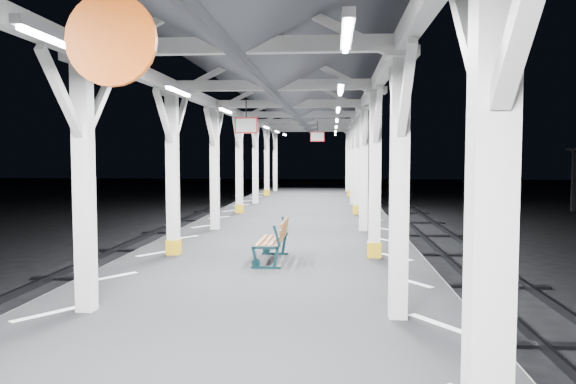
# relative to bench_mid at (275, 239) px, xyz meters

# --- Properties ---
(ground) EXTENTS (120.00, 120.00, 0.00)m
(ground) POSITION_rel_bench_mid_xyz_m (-0.10, -1.55, -1.43)
(ground) COLOR black
(ground) RESTS_ON ground
(platform) EXTENTS (6.00, 50.00, 1.00)m
(platform) POSITION_rel_bench_mid_xyz_m (-0.10, -1.55, -0.93)
(platform) COLOR black
(platform) RESTS_ON ground
(hazard_stripes_left) EXTENTS (1.00, 48.00, 0.01)m
(hazard_stripes_left) POSITION_rel_bench_mid_xyz_m (-2.55, -1.55, -0.42)
(hazard_stripes_left) COLOR silver
(hazard_stripes_left) RESTS_ON platform
(hazard_stripes_right) EXTENTS (1.00, 48.00, 0.01)m
(hazard_stripes_right) POSITION_rel_bench_mid_xyz_m (2.35, -1.55, -0.42)
(hazard_stripes_right) COLOR silver
(hazard_stripes_right) RESTS_ON platform
(track_right) EXTENTS (2.20, 60.00, 0.16)m
(track_right) POSITION_rel_bench_mid_xyz_m (4.90, -1.55, -1.35)
(track_right) COLOR #2D2D33
(track_right) RESTS_ON ground
(canopy) EXTENTS (5.40, 49.00, 4.65)m
(canopy) POSITION_rel_bench_mid_xyz_m (-0.10, -1.56, 3.13)
(canopy) COLOR silver
(canopy) RESTS_ON platform
(bench_mid) EXTENTS (0.57, 1.48, 0.80)m
(bench_mid) POSITION_rel_bench_mid_xyz_m (0.00, 0.00, 0.00)
(bench_mid) COLOR #0E282D
(bench_mid) RESTS_ON platform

